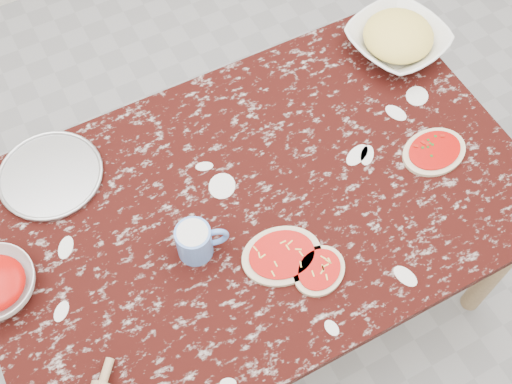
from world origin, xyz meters
The scene contains 8 objects.
ground centered at (0.00, 0.00, 0.00)m, with size 4.00×4.00×0.00m, color gray.
worktable centered at (0.00, 0.00, 0.67)m, with size 1.60×1.00×0.75m.
pizza_tray centered at (-0.50, 0.36, 0.76)m, with size 0.30×0.30×0.01m, color #B2B2B7.
cheese_bowl centered at (0.69, 0.30, 0.79)m, with size 0.31×0.31×0.08m, color white.
flour_mug centered at (-0.22, -0.06, 0.81)m, with size 0.15×0.10×0.11m.
pizza_left centered at (-0.02, -0.19, 0.76)m, with size 0.25×0.21×0.02m.
pizza_mid centered at (0.05, -0.28, 0.76)m, with size 0.20×0.18×0.02m.
pizza_right centered at (0.56, -0.11, 0.76)m, with size 0.22×0.17×0.02m.
Camera 1 is at (-0.42, -0.80, 2.38)m, focal length 44.95 mm.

